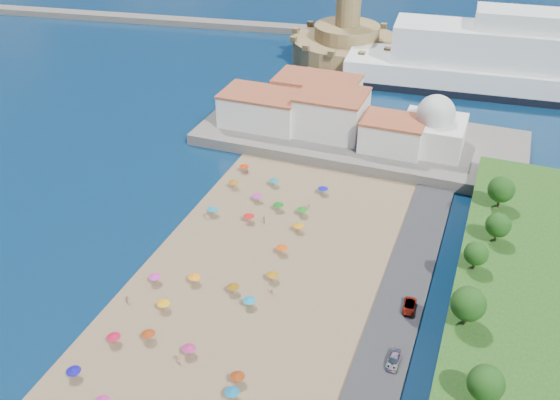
% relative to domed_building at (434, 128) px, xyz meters
% --- Properties ---
extents(ground, '(700.00, 700.00, 0.00)m').
position_rel_domed_building_xyz_m(ground, '(-30.00, -71.00, -8.97)').
color(ground, '#071938').
rests_on(ground, ground).
extents(terrace, '(90.00, 36.00, 3.00)m').
position_rel_domed_building_xyz_m(terrace, '(-20.00, 2.00, -7.47)').
color(terrace, '#59544C').
rests_on(terrace, ground).
extents(jetty, '(18.00, 70.00, 2.40)m').
position_rel_domed_building_xyz_m(jetty, '(-42.00, 37.00, -7.77)').
color(jetty, '#59544C').
rests_on(jetty, ground).
extents(breakwater, '(199.03, 34.77, 2.60)m').
position_rel_domed_building_xyz_m(breakwater, '(-140.00, 82.00, -7.67)').
color(breakwater, '#59544C').
rests_on(breakwater, ground).
extents(waterfront_buildings, '(57.00, 29.00, 11.00)m').
position_rel_domed_building_xyz_m(waterfront_buildings, '(-33.05, 2.64, -1.10)').
color(waterfront_buildings, silver).
rests_on(waterfront_buildings, terrace).
extents(domed_building, '(16.00, 16.00, 15.00)m').
position_rel_domed_building_xyz_m(domed_building, '(0.00, 0.00, 0.00)').
color(domed_building, silver).
rests_on(domed_building, terrace).
extents(fortress, '(40.00, 40.00, 32.40)m').
position_rel_domed_building_xyz_m(fortress, '(-42.00, 67.00, -2.29)').
color(fortress, '#A18650').
rests_on(fortress, ground).
extents(beach_parasols, '(30.21, 112.24, 2.20)m').
position_rel_domed_building_xyz_m(beach_parasols, '(-31.35, -84.92, -6.83)').
color(beach_parasols, gray).
rests_on(beach_parasols, beach).
extents(beachgoers, '(25.52, 88.28, 1.86)m').
position_rel_domed_building_xyz_m(beachgoers, '(-35.01, -65.32, -7.83)').
color(beachgoers, tan).
rests_on(beachgoers, beach).
extents(parked_cars, '(2.57, 34.06, 1.44)m').
position_rel_domed_building_xyz_m(parked_cars, '(6.00, -74.22, -7.57)').
color(parked_cars, gray).
rests_on(parked_cars, promenade).
extents(hillside_trees, '(9.95, 106.36, 7.58)m').
position_rel_domed_building_xyz_m(hillside_trees, '(18.01, -74.66, 1.16)').
color(hillside_trees, '#382314').
rests_on(hillside_trees, hillside).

